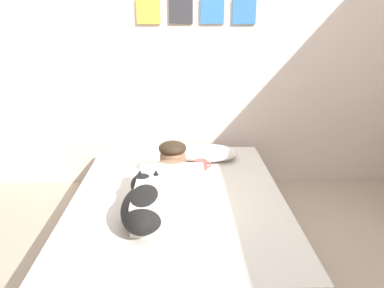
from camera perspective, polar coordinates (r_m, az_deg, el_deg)
name	(u,v)px	position (r m, az deg, el deg)	size (l,w,h in m)	color
ground_plane	(205,275)	(2.46, 1.95, -19.16)	(11.94, 11.94, 0.00)	tan
back_wall	(196,47)	(3.42, 0.62, 14.38)	(3.97, 0.12, 2.50)	silver
bed	(179,220)	(2.63, -2.03, -11.35)	(1.41, 1.93, 0.39)	gray
pillow	(206,153)	(3.11, 2.13, -1.36)	(0.52, 0.32, 0.11)	white
person_lying	(172,184)	(2.43, -3.09, -6.01)	(0.43, 0.92, 0.27)	silver
dog	(144,205)	(2.19, -7.19, -9.07)	(0.26, 0.57, 0.21)	black
coffee_cup	(201,165)	(2.91, 1.40, -3.16)	(0.12, 0.09, 0.07)	#D84C47
cell_phone	(154,202)	(2.43, -5.69, -8.71)	(0.07, 0.14, 0.01)	black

